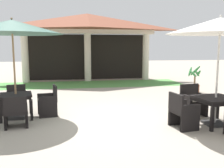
{
  "coord_description": "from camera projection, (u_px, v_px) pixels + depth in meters",
  "views": [
    {
      "loc": [
        -1.08,
        -6.86,
        2.01
      ],
      "look_at": [
        0.1,
        0.17,
        0.98
      ],
      "focal_mm": 40.88,
      "sensor_mm": 36.0,
      "label": 1
    }
  ],
  "objects": [
    {
      "name": "ground_plane",
      "position": [
        110.0,
        119.0,
        7.16
      ],
      "size": [
        60.0,
        60.0,
        0.0
      ],
      "primitive_type": "plane",
      "color": "#9E9384"
    },
    {
      "name": "background_pavilion",
      "position": [
        87.0,
        28.0,
        14.93
      ],
      "size": [
        8.34,
        3.18,
        3.93
      ],
      "color": "beige",
      "rests_on": "ground"
    },
    {
      "name": "lawn_strip",
      "position": [
        90.0,
        84.0,
        13.94
      ],
      "size": [
        10.14,
        2.69,
        0.01
      ],
      "primitive_type": "cube",
      "color": "#519347",
      "rests_on": "ground"
    },
    {
      "name": "patio_table_near_foreground",
      "position": [
        16.0,
        97.0,
        7.21
      ],
      "size": [
        1.0,
        1.0,
        0.7
      ],
      "rotation": [
        0.0,
        0.0,
        0.18
      ],
      "color": "black",
      "rests_on": "ground"
    },
    {
      "name": "patio_umbrella_near_foreground",
      "position": [
        12.0,
        28.0,
        6.93
      ],
      "size": [
        2.75,
        2.75,
        2.81
      ],
      "color": "#2D2D2D",
      "rests_on": "ground"
    },
    {
      "name": "patio_chair_near_foreground_north",
      "position": [
        17.0,
        99.0,
        8.07
      ],
      "size": [
        0.67,
        0.59,
        0.82
      ],
      "rotation": [
        0.0,
        0.0,
        -2.96
      ],
      "color": "black",
      "rests_on": "ground"
    },
    {
      "name": "patio_chair_near_foreground_east",
      "position": [
        49.0,
        102.0,
        7.54
      ],
      "size": [
        0.62,
        0.68,
        0.89
      ],
      "rotation": [
        0.0,
        0.0,
        -4.53
      ],
      "color": "black",
      "rests_on": "ground"
    },
    {
      "name": "patio_chair_near_foreground_south",
      "position": [
        16.0,
        112.0,
        6.41
      ],
      "size": [
        0.65,
        0.62,
        0.82
      ],
      "rotation": [
        0.0,
        0.0,
        0.18
      ],
      "color": "black",
      "rests_on": "ground"
    },
    {
      "name": "patio_table_mid_left",
      "position": [
        216.0,
        101.0,
        6.59
      ],
      "size": [
        1.08,
        1.08,
        0.73
      ],
      "rotation": [
        0.0,
        0.0,
        0.13
      ],
      "color": "black",
      "rests_on": "ground"
    },
    {
      "name": "patio_umbrella_mid_left",
      "position": [
        220.0,
        26.0,
        6.31
      ],
      "size": [
        2.67,
        2.67,
        2.8
      ],
      "color": "#2D2D2D",
      "rests_on": "ground"
    },
    {
      "name": "patio_chair_mid_left_north",
      "position": [
        193.0,
        101.0,
        7.55
      ],
      "size": [
        0.7,
        0.63,
        0.91
      ],
      "rotation": [
        0.0,
        0.0,
        -3.01
      ],
      "color": "black",
      "rests_on": "ground"
    },
    {
      "name": "patio_chair_mid_left_west",
      "position": [
        182.0,
        112.0,
        6.33
      ],
      "size": [
        0.59,
        0.7,
        0.89
      ],
      "rotation": [
        0.0,
        0.0,
        -1.44
      ],
      "color": "black",
      "rests_on": "ground"
    },
    {
      "name": "potted_palm_right_edge",
      "position": [
        194.0,
        84.0,
        11.47
      ],
      "size": [
        0.7,
        0.63,
        1.2
      ],
      "color": "#995638",
      "rests_on": "ground"
    }
  ]
}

